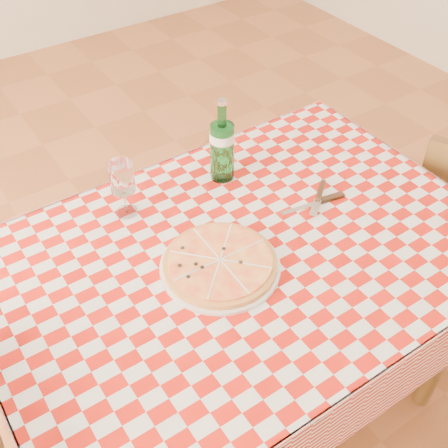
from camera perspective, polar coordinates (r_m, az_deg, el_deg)
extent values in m
plane|color=#9D5832|center=(2.04, 1.48, -17.79)|extent=(6.00, 6.00, 0.00)
cube|color=brown|center=(1.45, 1.98, -3.58)|extent=(1.20, 0.80, 0.04)
cylinder|color=brown|center=(1.88, 21.82, -10.75)|extent=(0.06, 0.06, 0.71)
cylinder|color=brown|center=(1.83, -19.19, -11.95)|extent=(0.06, 0.06, 0.71)
cylinder|color=brown|center=(2.15, 8.23, 0.89)|extent=(0.06, 0.06, 0.71)
cube|color=#A8130A|center=(1.43, 2.01, -2.92)|extent=(1.30, 0.90, 0.01)
cylinder|color=brown|center=(2.24, 17.23, -4.99)|extent=(0.03, 0.03, 0.38)
cylinder|color=brown|center=(2.47, 19.91, -0.43)|extent=(0.03, 0.03, 0.38)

